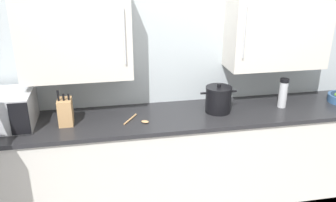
{
  "coord_description": "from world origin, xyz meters",
  "views": [
    {
      "loc": [
        -0.65,
        -1.93,
        2.16
      ],
      "look_at": [
        -0.15,
        0.73,
        1.08
      ],
      "focal_mm": 37.99,
      "sensor_mm": 36.0,
      "label": 1
    }
  ],
  "objects_px": {
    "stock_pot": "(218,99)",
    "thermos_flask": "(283,93)",
    "knife_block": "(65,112)",
    "wooden_spoon": "(138,120)"
  },
  "relations": [
    {
      "from": "stock_pot",
      "to": "thermos_flask",
      "type": "bearing_deg",
      "value": -0.45
    },
    {
      "from": "thermos_flask",
      "to": "knife_block",
      "type": "distance_m",
      "value": 1.87
    },
    {
      "from": "wooden_spoon",
      "to": "thermos_flask",
      "type": "bearing_deg",
      "value": 3.19
    },
    {
      "from": "wooden_spoon",
      "to": "thermos_flask",
      "type": "relative_size",
      "value": 0.81
    },
    {
      "from": "stock_pot",
      "to": "knife_block",
      "type": "relative_size",
      "value": 1.07
    },
    {
      "from": "stock_pot",
      "to": "knife_block",
      "type": "height_order",
      "value": "knife_block"
    },
    {
      "from": "wooden_spoon",
      "to": "knife_block",
      "type": "distance_m",
      "value": 0.58
    },
    {
      "from": "thermos_flask",
      "to": "knife_block",
      "type": "xyz_separation_m",
      "value": [
        -1.87,
        -0.01,
        -0.03
      ]
    },
    {
      "from": "wooden_spoon",
      "to": "stock_pot",
      "type": "xyz_separation_m",
      "value": [
        0.7,
        0.08,
        0.1
      ]
    },
    {
      "from": "thermos_flask",
      "to": "knife_block",
      "type": "relative_size",
      "value": 0.88
    }
  ]
}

